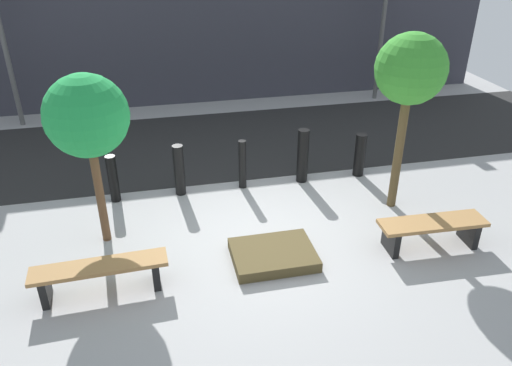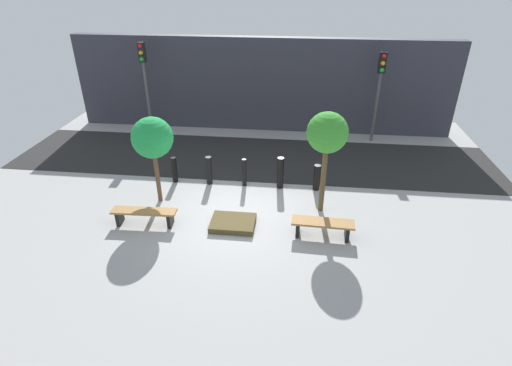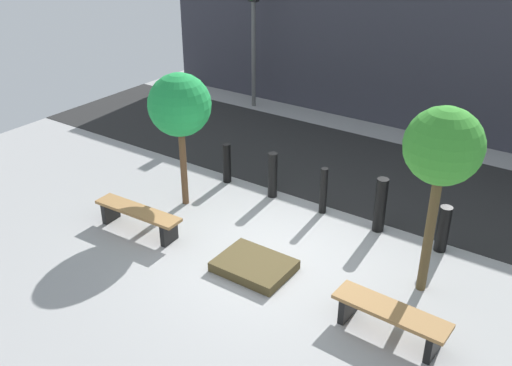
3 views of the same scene
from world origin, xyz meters
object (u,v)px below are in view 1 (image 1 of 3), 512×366
at_px(bollard_far_left, 113,179).
at_px(bollard_right, 303,156).
at_px(bollard_left, 179,170).
at_px(bollard_center, 242,164).
at_px(bench_left, 100,272).
at_px(planter_bed, 273,255).
at_px(traffic_light_mid_west, 385,8).
at_px(bench_right, 432,228).
at_px(tree_behind_left_bench, 87,117).
at_px(tree_behind_right_bench, 410,72).
at_px(bollard_far_right, 360,155).

bearing_deg(bollard_far_left, bollard_right, 0.00).
height_order(bollard_left, bollard_center, bollard_left).
relative_size(bench_left, planter_bed, 1.48).
distance_m(planter_bed, traffic_light_mid_west, 8.63).
relative_size(planter_bed, bollard_right, 1.15).
distance_m(planter_bed, bollard_center, 2.41).
bearing_deg(bollard_left, planter_bed, -63.43).
xyz_separation_m(bench_right, planter_bed, (-2.49, 0.20, -0.25)).
relative_size(bollard_right, traffic_light_mid_west, 0.30).
distance_m(tree_behind_left_bench, bollard_center, 3.22).
relative_size(bench_left, bench_right, 1.09).
bearing_deg(bench_left, bollard_left, 60.95).
relative_size(tree_behind_right_bench, bollard_far_right, 3.50).
distance_m(tree_behind_left_bench, traffic_light_mid_west, 9.21).
bearing_deg(bollard_left, tree_behind_right_bench, -18.90).
height_order(bollard_left, bollard_far_right, bollard_left).
bearing_deg(bollard_right, traffic_light_mid_west, 51.06).
relative_size(planter_bed, traffic_light_mid_west, 0.34).
bearing_deg(tree_behind_right_bench, bench_left, -165.18).
bearing_deg(bollard_far_right, bollard_left, 180.00).
distance_m(bollard_left, traffic_light_mid_west, 7.67).
relative_size(bench_left, bollard_far_right, 2.10).
relative_size(bench_left, bollard_far_left, 2.05).
distance_m(bollard_far_right, traffic_light_mid_west, 5.42).
height_order(bollard_center, bollard_right, bollard_right).
xyz_separation_m(planter_bed, tree_behind_right_bench, (2.49, 1.12, 2.36)).
height_order(planter_bed, bollard_far_right, bollard_far_right).
distance_m(bench_left, bollard_center, 3.58).
xyz_separation_m(planter_bed, bollard_far_right, (2.38, 2.38, 0.35)).
relative_size(bollard_center, bollard_right, 0.90).
bearing_deg(tree_behind_right_bench, bench_right, -90.00).
xyz_separation_m(planter_bed, tree_behind_left_bench, (-2.49, 1.12, 2.01)).
bearing_deg(bollard_far_right, bench_left, -152.10).
distance_m(bench_left, bollard_far_right, 5.51).
bearing_deg(bollard_far_left, bollard_far_right, 0.00).
distance_m(bollard_far_left, bollard_right, 3.56).
relative_size(planter_bed, bollard_far_right, 1.42).
xyz_separation_m(tree_behind_left_bench, bollard_far_left, (0.11, 1.26, -1.65)).
relative_size(bench_left, bollard_center, 1.90).
height_order(planter_bed, bollard_center, bollard_center).
bearing_deg(bollard_far_left, bollard_left, 0.00).
bearing_deg(bollard_far_left, bollard_center, 0.00).
relative_size(bollard_far_left, bollard_center, 0.93).
distance_m(bench_right, bollard_left, 4.49).
height_order(bench_right, planter_bed, bench_right).
bearing_deg(tree_behind_left_bench, bench_right, -14.82).
xyz_separation_m(bench_left, tree_behind_left_bench, (-0.00, 1.32, 1.76)).
bearing_deg(planter_bed, bollard_right, 63.43).
bearing_deg(bollard_center, traffic_light_mid_west, 42.88).
bearing_deg(bench_left, bollard_far_left, 85.24).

